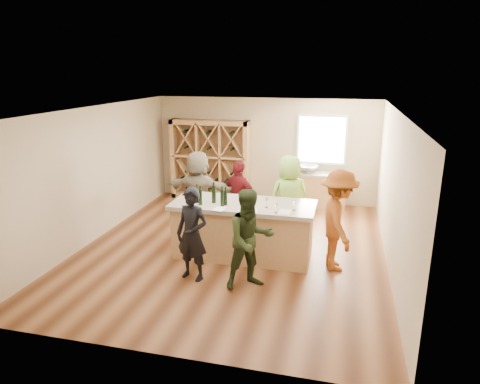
% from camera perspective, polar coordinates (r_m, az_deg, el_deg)
% --- Properties ---
extents(floor, '(6.00, 7.00, 0.10)m').
position_cam_1_polar(floor, '(8.85, -0.95, -7.80)').
color(floor, brown).
rests_on(floor, ground).
extents(ceiling, '(6.00, 7.00, 0.10)m').
position_cam_1_polar(ceiling, '(8.12, -1.04, 11.27)').
color(ceiling, white).
rests_on(ceiling, ground).
extents(wall_back, '(6.00, 0.10, 2.80)m').
position_cam_1_polar(wall_back, '(11.75, 3.42, 5.62)').
color(wall_back, '#C4B08E').
rests_on(wall_back, ground).
extents(wall_front, '(6.00, 0.10, 2.80)m').
position_cam_1_polar(wall_front, '(5.20, -11.06, -8.47)').
color(wall_front, '#C4B08E').
rests_on(wall_front, ground).
extents(wall_left, '(0.10, 7.00, 2.80)m').
position_cam_1_polar(wall_left, '(9.58, -18.94, 2.36)').
color(wall_left, '#C4B08E').
rests_on(wall_left, ground).
extents(wall_right, '(0.10, 7.00, 2.80)m').
position_cam_1_polar(wall_right, '(8.17, 20.19, -0.06)').
color(wall_right, '#C4B08E').
rests_on(wall_right, ground).
extents(window_frame, '(1.30, 0.06, 1.30)m').
position_cam_1_polar(window_frame, '(11.44, 10.84, 6.86)').
color(window_frame, white).
rests_on(window_frame, wall_back).
extents(window_pane, '(1.18, 0.01, 1.18)m').
position_cam_1_polar(window_pane, '(11.41, 10.83, 6.83)').
color(window_pane, white).
rests_on(window_pane, wall_back).
extents(wine_rack, '(2.20, 0.45, 2.20)m').
position_cam_1_polar(wine_rack, '(11.90, -3.99, 4.27)').
color(wine_rack, tan).
rests_on(wine_rack, floor).
extents(back_counter_base, '(1.60, 0.58, 0.86)m').
position_cam_1_polar(back_counter_base, '(11.47, 9.91, 0.16)').
color(back_counter_base, tan).
rests_on(back_counter_base, floor).
extents(back_counter_top, '(1.70, 0.62, 0.06)m').
position_cam_1_polar(back_counter_top, '(11.35, 10.03, 2.40)').
color(back_counter_top, '#AB9D8C').
rests_on(back_counter_top, back_counter_base).
extents(sink, '(0.54, 0.54, 0.19)m').
position_cam_1_polar(sink, '(11.34, 9.05, 3.06)').
color(sink, silver).
rests_on(sink, back_counter_top).
extents(faucet, '(0.02, 0.02, 0.30)m').
position_cam_1_polar(faucet, '(11.50, 9.14, 3.54)').
color(faucet, silver).
rests_on(faucet, back_counter_top).
extents(tasting_counter_base, '(2.60, 1.00, 1.00)m').
position_cam_1_polar(tasting_counter_base, '(8.32, 0.44, -5.29)').
color(tasting_counter_base, tan).
rests_on(tasting_counter_base, floor).
extents(tasting_counter_top, '(2.72, 1.12, 0.08)m').
position_cam_1_polar(tasting_counter_top, '(8.14, 0.45, -1.75)').
color(tasting_counter_top, '#AB9D8C').
rests_on(tasting_counter_top, tasting_counter_base).
extents(wine_bottle_a, '(0.09, 0.09, 0.28)m').
position_cam_1_polar(wine_bottle_a, '(8.16, -5.73, -0.44)').
color(wine_bottle_a, black).
rests_on(wine_bottle_a, tasting_counter_top).
extents(wine_bottle_b, '(0.09, 0.09, 0.29)m').
position_cam_1_polar(wine_bottle_b, '(8.01, -5.31, -0.73)').
color(wine_bottle_b, black).
rests_on(wine_bottle_b, tasting_counter_top).
extents(wine_bottle_c, '(0.11, 0.11, 0.33)m').
position_cam_1_polar(wine_bottle_c, '(8.11, -3.51, -0.32)').
color(wine_bottle_c, black).
rests_on(wine_bottle_c, tasting_counter_top).
extents(wine_bottle_d, '(0.08, 0.08, 0.30)m').
position_cam_1_polar(wine_bottle_d, '(7.92, -2.38, -0.82)').
color(wine_bottle_d, black).
rests_on(wine_bottle_d, tasting_counter_top).
extents(wine_bottle_e, '(0.08, 0.08, 0.27)m').
position_cam_1_polar(wine_bottle_e, '(7.98, -1.94, -0.80)').
color(wine_bottle_e, black).
rests_on(wine_bottle_e, tasting_counter_top).
extents(wine_glass_b, '(0.10, 0.10, 0.20)m').
position_cam_1_polar(wine_glass_b, '(7.63, 1.38, -1.88)').
color(wine_glass_b, white).
rests_on(wine_glass_b, tasting_counter_top).
extents(wine_glass_c, '(0.06, 0.06, 0.16)m').
position_cam_1_polar(wine_glass_c, '(7.58, 4.83, -2.21)').
color(wine_glass_c, white).
rests_on(wine_glass_c, tasting_counter_top).
extents(wine_glass_d, '(0.08, 0.08, 0.19)m').
position_cam_1_polar(wine_glass_d, '(7.86, 3.54, -1.40)').
color(wine_glass_d, white).
rests_on(wine_glass_d, tasting_counter_top).
extents(wine_glass_e, '(0.09, 0.09, 0.18)m').
position_cam_1_polar(wine_glass_e, '(7.74, 7.23, -1.81)').
color(wine_glass_e, white).
rests_on(wine_glass_e, tasting_counter_top).
extents(tasting_menu_a, '(0.24, 0.30, 0.00)m').
position_cam_1_polar(tasting_menu_a, '(7.80, -2.77, -2.25)').
color(tasting_menu_a, white).
rests_on(tasting_menu_a, tasting_counter_top).
extents(tasting_menu_b, '(0.26, 0.32, 0.00)m').
position_cam_1_polar(tasting_menu_b, '(7.70, 1.51, -2.49)').
color(tasting_menu_b, white).
rests_on(tasting_menu_b, tasting_counter_top).
extents(tasting_menu_c, '(0.23, 0.30, 0.00)m').
position_cam_1_polar(tasting_menu_c, '(7.67, 5.99, -2.64)').
color(tasting_menu_c, white).
rests_on(tasting_menu_c, tasting_counter_top).
extents(person_near_left, '(0.69, 0.57, 1.64)m').
position_cam_1_polar(person_near_left, '(7.37, -6.41, -5.64)').
color(person_near_left, black).
rests_on(person_near_left, floor).
extents(person_near_right, '(0.93, 0.83, 1.69)m').
position_cam_1_polar(person_near_right, '(7.04, 1.36, -6.35)').
color(person_near_right, '#263319').
rests_on(person_near_right, floor).
extents(person_server, '(0.83, 1.30, 1.86)m').
position_cam_1_polar(person_server, '(7.85, 12.93, -3.71)').
color(person_server, '#994C19').
rests_on(person_server, floor).
extents(person_far_mid, '(1.09, 0.86, 1.65)m').
position_cam_1_polar(person_far_mid, '(9.29, -0.10, -0.84)').
color(person_far_mid, '#590F14').
rests_on(person_far_mid, floor).
extents(person_far_right, '(1.06, 0.95, 1.83)m').
position_cam_1_polar(person_far_right, '(9.07, 6.54, -0.81)').
color(person_far_right, '#8CC64C').
rests_on(person_far_right, floor).
extents(person_far_left, '(1.74, 0.77, 1.83)m').
position_cam_1_polar(person_far_left, '(9.55, -5.53, 0.10)').
color(person_far_left, gray).
rests_on(person_far_left, floor).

